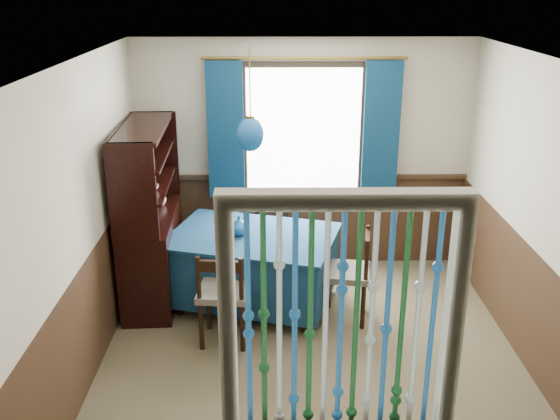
{
  "coord_description": "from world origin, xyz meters",
  "views": [
    {
      "loc": [
        -0.32,
        -4.53,
        3.06
      ],
      "look_at": [
        -0.26,
        0.64,
        1.13
      ],
      "focal_mm": 40.0,
      "sensor_mm": 36.0,
      "label": 1
    }
  ],
  "objects_px": {
    "chair_near": "(223,294)",
    "chair_right": "(350,273)",
    "chair_far": "(272,235)",
    "chair_left": "(163,255)",
    "pendant_lamp": "(251,134)",
    "vase_table": "(239,226)",
    "dining_table": "(253,264)",
    "vase_sideboard": "(159,197)",
    "sideboard": "(151,240)",
    "bowl_shelf": "(147,189)"
  },
  "relations": [
    {
      "from": "chair_near",
      "to": "chair_right",
      "type": "bearing_deg",
      "value": 24.43
    },
    {
      "from": "chair_right",
      "to": "chair_far",
      "type": "bearing_deg",
      "value": 45.76
    },
    {
      "from": "chair_left",
      "to": "pendant_lamp",
      "type": "distance_m",
      "value": 1.6
    },
    {
      "from": "chair_right",
      "to": "vase_table",
      "type": "height_order",
      "value": "vase_table"
    },
    {
      "from": "dining_table",
      "to": "chair_right",
      "type": "bearing_deg",
      "value": -0.99
    },
    {
      "from": "chair_right",
      "to": "vase_sideboard",
      "type": "height_order",
      "value": "vase_sideboard"
    },
    {
      "from": "dining_table",
      "to": "chair_far",
      "type": "relative_size",
      "value": 2.15
    },
    {
      "from": "chair_far",
      "to": "sideboard",
      "type": "height_order",
      "value": "sideboard"
    },
    {
      "from": "chair_left",
      "to": "sideboard",
      "type": "distance_m",
      "value": 0.2
    },
    {
      "from": "chair_far",
      "to": "chair_left",
      "type": "distance_m",
      "value": 1.2
    },
    {
      "from": "dining_table",
      "to": "chair_far",
      "type": "bearing_deg",
      "value": 91.24
    },
    {
      "from": "chair_left",
      "to": "bowl_shelf",
      "type": "height_order",
      "value": "bowl_shelf"
    },
    {
      "from": "pendant_lamp",
      "to": "vase_table",
      "type": "height_order",
      "value": "pendant_lamp"
    },
    {
      "from": "chair_right",
      "to": "vase_sideboard",
      "type": "relative_size",
      "value": 5.1
    },
    {
      "from": "dining_table",
      "to": "chair_far",
      "type": "xyz_separation_m",
      "value": [
        0.18,
        0.71,
        0.01
      ]
    },
    {
      "from": "chair_near",
      "to": "bowl_shelf",
      "type": "height_order",
      "value": "bowl_shelf"
    },
    {
      "from": "chair_left",
      "to": "chair_right",
      "type": "xyz_separation_m",
      "value": [
        1.83,
        -0.49,
        0.03
      ]
    },
    {
      "from": "pendant_lamp",
      "to": "sideboard",
      "type": "bearing_deg",
      "value": 168.18
    },
    {
      "from": "vase_sideboard",
      "to": "chair_far",
      "type": "bearing_deg",
      "value": 11.79
    },
    {
      "from": "chair_near",
      "to": "pendant_lamp",
      "type": "xyz_separation_m",
      "value": [
        0.24,
        0.68,
        1.26
      ]
    },
    {
      "from": "chair_near",
      "to": "vase_table",
      "type": "relative_size",
      "value": 5.24
    },
    {
      "from": "chair_left",
      "to": "vase_table",
      "type": "relative_size",
      "value": 4.86
    },
    {
      "from": "chair_far",
      "to": "vase_table",
      "type": "bearing_deg",
      "value": 66.83
    },
    {
      "from": "chair_right",
      "to": "sideboard",
      "type": "height_order",
      "value": "sideboard"
    },
    {
      "from": "chair_near",
      "to": "chair_left",
      "type": "relative_size",
      "value": 1.08
    },
    {
      "from": "sideboard",
      "to": "vase_sideboard",
      "type": "distance_m",
      "value": 0.44
    },
    {
      "from": "dining_table",
      "to": "pendant_lamp",
      "type": "relative_size",
      "value": 1.94
    },
    {
      "from": "dining_table",
      "to": "chair_left",
      "type": "xyz_separation_m",
      "value": [
        -0.91,
        0.21,
        0.01
      ]
    },
    {
      "from": "vase_table",
      "to": "pendant_lamp",
      "type": "bearing_deg",
      "value": -2.55
    },
    {
      "from": "dining_table",
      "to": "sideboard",
      "type": "bearing_deg",
      "value": -176.03
    },
    {
      "from": "chair_near",
      "to": "chair_far",
      "type": "relative_size",
      "value": 1.07
    },
    {
      "from": "chair_near",
      "to": "bowl_shelf",
      "type": "distance_m",
      "value": 1.22
    },
    {
      "from": "pendant_lamp",
      "to": "chair_far",
      "type": "bearing_deg",
      "value": 75.45
    },
    {
      "from": "chair_near",
      "to": "chair_right",
      "type": "height_order",
      "value": "chair_near"
    },
    {
      "from": "pendant_lamp",
      "to": "vase_sideboard",
      "type": "xyz_separation_m",
      "value": [
        -0.96,
        0.47,
        -0.77
      ]
    },
    {
      "from": "chair_near",
      "to": "sideboard",
      "type": "distance_m",
      "value": 1.2
    },
    {
      "from": "sideboard",
      "to": "vase_table",
      "type": "relative_size",
      "value": 10.37
    },
    {
      "from": "vase_table",
      "to": "bowl_shelf",
      "type": "bearing_deg",
      "value": -175.58
    },
    {
      "from": "chair_far",
      "to": "vase_sideboard",
      "type": "bearing_deg",
      "value": 12.51
    },
    {
      "from": "chair_left",
      "to": "sideboard",
      "type": "xyz_separation_m",
      "value": [
        -0.11,
        0.0,
        0.17
      ]
    },
    {
      "from": "dining_table",
      "to": "vase_table",
      "type": "distance_m",
      "value": 0.42
    },
    {
      "from": "chair_far",
      "to": "vase_table",
      "type": "distance_m",
      "value": 0.86
    },
    {
      "from": "dining_table",
      "to": "vase_sideboard",
      "type": "xyz_separation_m",
      "value": [
        -0.96,
        0.47,
        0.54
      ]
    },
    {
      "from": "chair_right",
      "to": "vase_table",
      "type": "relative_size",
      "value": 5.21
    },
    {
      "from": "sideboard",
      "to": "dining_table",
      "type": "bearing_deg",
      "value": -14.5
    },
    {
      "from": "chair_far",
      "to": "pendant_lamp",
      "type": "distance_m",
      "value": 1.48
    },
    {
      "from": "chair_right",
      "to": "pendant_lamp",
      "type": "distance_m",
      "value": 1.58
    },
    {
      "from": "chair_left",
      "to": "chair_right",
      "type": "height_order",
      "value": "chair_right"
    },
    {
      "from": "chair_right",
      "to": "bowl_shelf",
      "type": "distance_m",
      "value": 2.04
    },
    {
      "from": "chair_near",
      "to": "sideboard",
      "type": "relative_size",
      "value": 0.5
    }
  ]
}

